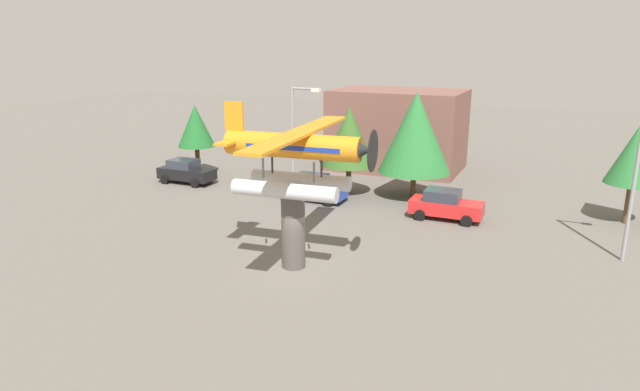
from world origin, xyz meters
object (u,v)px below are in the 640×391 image
Objects in this scene: display_pedestal at (293,230)px; car_near_black at (186,171)px; storefront_building at (398,130)px; tree_west at (196,126)px; tree_east at (349,137)px; car_mid_blue at (314,188)px; car_far_red at (445,205)px; tree_center_back at (416,132)px; floatplane_monument at (295,157)px; streetlight_primary at (296,143)px; tree_far_east at (636,155)px.

display_pedestal is 18.01m from car_near_black.
car_near_black is 0.41× the size of storefront_building.
tree_east is at bearing -2.84° from tree_west.
car_mid_blue is 8.74m from car_far_red.
storefront_building is at bearing 113.71° from tree_center_back.
car_near_black is at bearing 138.07° from floatplane_monument.
floatplane_monument is at bearing -41.21° from tree_west.
tree_center_back reaches higher than car_far_red.
storefront_building reaches higher than car_near_black.
tree_center_back is (3.57, -8.13, 1.22)m from storefront_building.
tree_west is (-13.58, -8.56, 0.62)m from storefront_building.
car_mid_blue is 0.55× the size of streetlight_primary.
tree_center_back reaches higher than tree_west.
car_near_black and car_far_red have the same top height.
tree_far_east is at bearing 0.33° from tree_west.
floatplane_monument is 11.97m from car_far_red.
tree_far_east is at bearing 20.28° from streetlight_primary.
tree_west is at bearing 107.79° from car_near_black.
display_pedestal is at bearing -97.98° from tree_center_back.
car_mid_blue is 18.97m from tree_far_east.
tree_far_east is at bearing 9.70° from car_mid_blue.
storefront_building is 9.26m from tree_east.
storefront_building is (-1.75, 21.99, -2.06)m from floatplane_monument.
car_mid_blue is 0.70× the size of tree_east.
car_far_red is at bearing 20.65° from streetlight_primary.
tree_east reaches higher than car_near_black.
tree_far_east is (12.68, -0.27, -0.42)m from tree_center_back.
storefront_building reaches higher than display_pedestal.
car_near_black is 4.01m from tree_west.
car_mid_blue is 12.12m from tree_west.
car_near_black is 0.70× the size of tree_east.
tree_center_back is (-2.97, 3.80, 3.52)m from car_far_red.
car_mid_blue is at bearing -100.79° from storefront_building.
tree_east is (-7.18, 2.72, 3.12)m from car_far_red.
tree_center_back is at bearing 1.46° from tree_west.
tree_far_east is (18.45, 3.15, 3.11)m from car_mid_blue.
tree_west is 0.91× the size of tree_east.
car_near_black is 1.00× the size of car_far_red.
tree_center_back is at bearing 178.80° from tree_far_east.
tree_west is at bearing 177.16° from tree_east.
tree_west is (-15.20, 13.44, 2.01)m from display_pedestal.
streetlight_primary reaches higher than floatplane_monument.
car_mid_blue is at bearing -170.30° from tree_far_east.
storefront_building is (-1.62, 22.00, 1.40)m from display_pedestal.
car_mid_blue is (-3.95, 10.44, -4.37)m from floatplane_monument.
display_pedestal is 8.18m from streetlight_primary.
storefront_building is (12.74, 11.17, 2.31)m from car_near_black.
car_far_red is 9.52m from streetlight_primary.
tree_far_east reaches higher than car_far_red.
floatplane_monument is at bearing -69.27° from car_mid_blue.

